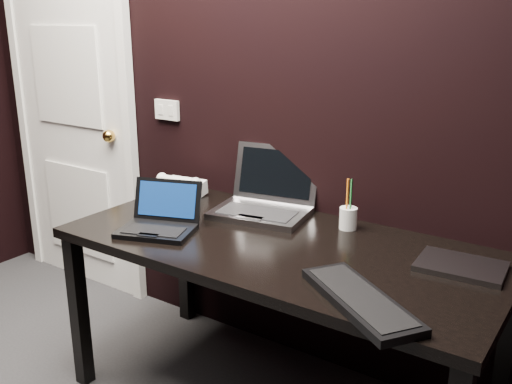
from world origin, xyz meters
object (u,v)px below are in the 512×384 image
Objects in this scene: ext_keyboard at (360,300)px; mobile_phone at (147,198)px; desk at (279,260)px; desk_phone at (180,188)px; door at (73,112)px; closed_laptop at (461,266)px; pen_cup at (348,217)px; silver_laptop at (265,202)px; netbook at (159,222)px.

ext_keyboard is 1.24m from mobile_phone.
desk is 0.74m from desk_phone.
door reaches higher than desk_phone.
ext_keyboard is 1.91× the size of desk_phone.
door is at bearing 174.21° from closed_laptop.
mobile_phone is 0.50× the size of pen_cup.
mobile_phone is (-1.20, 0.32, 0.02)m from ext_keyboard.
silver_laptop is 0.89m from closed_laptop.
silver_laptop is at bearing 132.92° from desk.
desk is 0.67m from closed_laptop.
netbook is 0.33m from mobile_phone.
closed_laptop is at bearing 67.00° from ext_keyboard.
closed_laptop is 1.20× the size of desk_phone.
silver_laptop is 1.51× the size of closed_laptop.
pen_cup is at bearing 118.72° from ext_keyboard.
ext_keyboard reaches higher than desk.
pen_cup is (1.81, -0.10, -0.26)m from door.
desk_phone is 0.19m from mobile_phone.
pen_cup reaches higher than netbook.
netbook is 1.44× the size of desk_phone.
mobile_phone is (-0.73, 0.03, 0.12)m from desk.
mobile_phone is (-1.38, -0.11, 0.03)m from closed_laptop.
pen_cup is at bearing 3.96° from silver_laptop.
mobile_phone reaches higher than desk.
desk_phone is (-1.17, 0.50, 0.03)m from ext_keyboard.
mobile_phone is (0.92, -0.35, -0.27)m from door.
netbook is 3.44× the size of mobile_phone.
silver_laptop is 0.39m from pen_cup.
ext_keyboard is (0.70, -0.54, -0.04)m from silver_laptop.
closed_laptop is at bearing -7.08° from silver_laptop.
door reaches higher than pen_cup.
desk is at bearing 19.89° from netbook.
closed_laptop is 1.35m from desk_phone.
mobile_phone is at bearing 143.10° from netbook.
pen_cup is (0.16, 0.28, 0.13)m from desk.
pen_cup is (-0.49, 0.14, 0.04)m from closed_laptop.
closed_laptop is (2.30, -0.23, -0.29)m from door.
ext_keyboard is 2.27× the size of pen_cup.
desk_phone reaches higher than closed_laptop.
netbook is 0.94m from ext_keyboard.
pen_cup is (0.39, 0.03, -0.00)m from silver_laptop.
mobile_phone is at bearing -175.26° from closed_laptop.
closed_laptop is (0.18, 0.43, -0.00)m from ext_keyboard.
pen_cup is (0.89, 0.25, 0.01)m from mobile_phone.
ext_keyboard is at bearing -23.37° from desk_phone.
closed_laptop is (1.12, 0.31, -0.03)m from netbook.
mobile_phone is at bearing -164.17° from pen_cup.
desk is 6.76× the size of desk_phone.
silver_laptop is (0.23, 0.42, 0.01)m from netbook.
door reaches higher than netbook.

